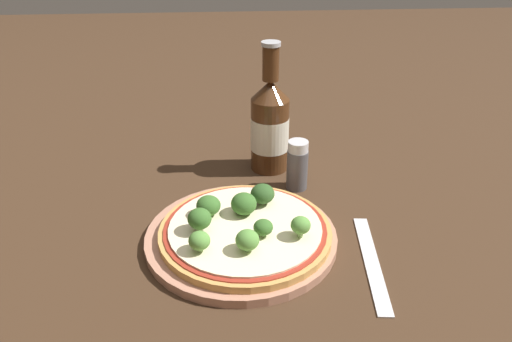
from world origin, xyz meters
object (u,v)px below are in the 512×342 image
Objects in this scene: beer_bottle at (270,125)px; pepper_shaker at (297,165)px; pizza at (245,231)px; fork at (371,261)px.

beer_bottle is 2.67× the size of pepper_shaker.
beer_bottle is at bearing 75.72° from pizza.
beer_bottle is 0.29m from fork.
pizza is at bearing -122.84° from pepper_shaker.
beer_bottle reaches higher than pizza.
pepper_shaker is at bearing 25.41° from fork.
pizza is at bearing 77.42° from fork.
pepper_shaker is at bearing -62.53° from beer_bottle.
fork is (0.10, -0.26, -0.08)m from beer_bottle.
pepper_shaker is 0.20m from fork.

